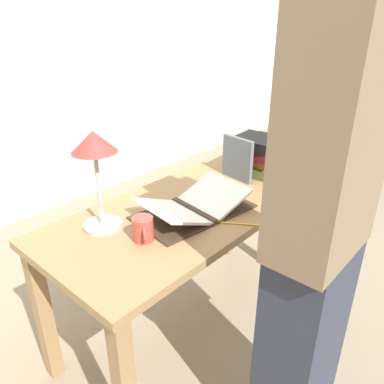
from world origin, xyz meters
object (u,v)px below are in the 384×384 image
(reading_lamp, at_px, (95,156))
(book_standing_upright, at_px, (237,159))
(coffee_mug, at_px, (143,229))
(pencil, at_px, (240,224))
(book_stack_tall, at_px, (258,155))
(open_book, at_px, (194,207))
(person_reader, at_px, (318,237))

(reading_lamp, bearing_deg, book_standing_upright, -8.22)
(book_standing_upright, relative_size, coffee_mug, 2.20)
(coffee_mug, distance_m, pencil, 0.41)
(coffee_mug, xyz_separation_m, pencil, (0.35, -0.21, -0.04))
(book_stack_tall, xyz_separation_m, book_standing_upright, (-0.14, 0.03, 0.01))
(book_stack_tall, height_order, coffee_mug, book_stack_tall)
(book_standing_upright, xyz_separation_m, reading_lamp, (-0.77, 0.11, 0.20))
(book_standing_upright, bearing_deg, coffee_mug, -165.23)
(open_book, xyz_separation_m, book_standing_upright, (0.43, 0.08, 0.08))
(person_reader, bearing_deg, open_book, -101.17)
(book_standing_upright, relative_size, pencil, 1.56)
(book_standing_upright, bearing_deg, open_book, -161.06)
(book_standing_upright, height_order, coffee_mug, book_standing_upright)
(book_stack_tall, distance_m, person_reader, 0.96)
(book_standing_upright, xyz_separation_m, person_reader, (-0.55, -0.69, 0.07))
(book_stack_tall, xyz_separation_m, reading_lamp, (-0.92, 0.15, 0.20))
(book_stack_tall, distance_m, book_standing_upright, 0.15)
(pencil, relative_size, person_reader, 0.08)
(book_stack_tall, xyz_separation_m, person_reader, (-0.70, -0.65, 0.07))
(coffee_mug, bearing_deg, book_stack_tall, 3.31)
(book_stack_tall, relative_size, book_standing_upright, 1.23)
(open_book, relative_size, person_reader, 0.31)
(open_book, distance_m, pencil, 0.22)
(open_book, bearing_deg, reading_lamp, 158.05)
(book_standing_upright, height_order, person_reader, person_reader)
(reading_lamp, distance_m, pencil, 0.64)
(reading_lamp, bearing_deg, pencil, -46.39)
(person_reader, bearing_deg, book_standing_upright, -128.85)
(reading_lamp, xyz_separation_m, pencil, (0.39, -0.41, -0.31))
(reading_lamp, xyz_separation_m, person_reader, (0.22, -0.80, -0.13))
(open_book, bearing_deg, book_standing_upright, 18.67)
(pencil, bearing_deg, coffee_mug, 148.48)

